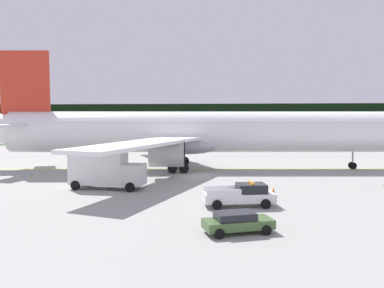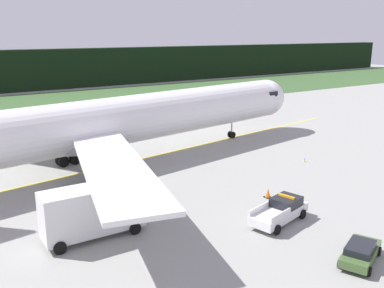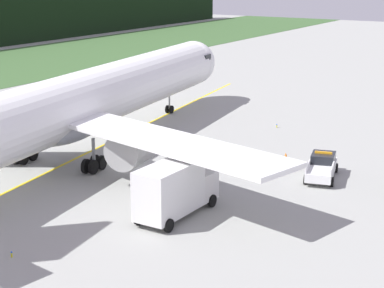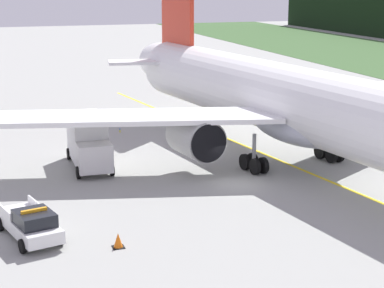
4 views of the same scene
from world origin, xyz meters
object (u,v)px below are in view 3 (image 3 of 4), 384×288
object	(u,v)px
apron_cone	(286,157)
catering_truck	(175,189)
ops_pickup_truck	(322,167)
airliner	(75,105)

from	to	relation	value
apron_cone	catering_truck	bearing A→B (deg)	175.82
apron_cone	ops_pickup_truck	bearing A→B (deg)	-121.91
ops_pickup_truck	apron_cone	xyz separation A→B (m)	(2.67, 4.28, -0.52)
catering_truck	apron_cone	size ratio (longest dim) A/B	9.08
catering_truck	airliner	bearing A→B (deg)	63.50
airliner	ops_pickup_truck	bearing A→B (deg)	-74.06
apron_cone	airliner	bearing A→B (deg)	117.68
catering_truck	apron_cone	world-z (taller)	catering_truck
ops_pickup_truck	airliner	bearing A→B (deg)	105.94
airliner	apron_cone	distance (m)	18.91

